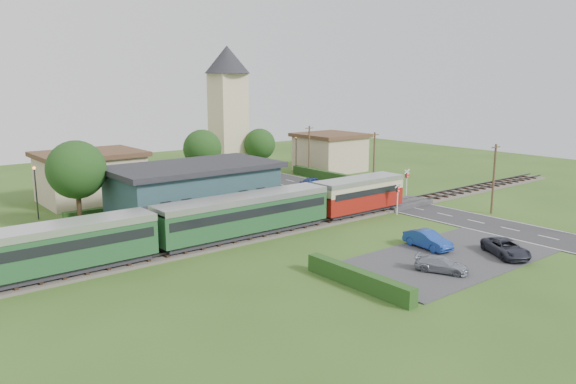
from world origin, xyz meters
TOP-DOWN VIEW (x-y plane):
  - ground at (0.00, 0.00)m, footprint 120.00×120.00m
  - railway_track at (0.00, 2.00)m, footprint 76.00×3.20m
  - road at (10.00, 0.00)m, footprint 6.00×70.00m
  - car_park at (-1.50, -12.00)m, footprint 17.00×9.00m
  - crossing_deck at (10.00, 2.00)m, footprint 6.20×3.40m
  - platform at (-10.00, 5.20)m, footprint 30.00×3.00m
  - equipment_hut at (-18.00, 5.20)m, footprint 2.30×2.30m
  - station_building at (-10.00, 10.99)m, footprint 16.00×9.00m
  - train at (-13.42, 2.00)m, footprint 43.20×2.90m
  - church_tower at (5.00, 28.00)m, footprint 6.00×6.00m
  - house_west at (-15.00, 25.00)m, footprint 10.80×8.80m
  - house_east at (20.00, 24.00)m, footprint 8.80×8.80m
  - hedge_carpark at (-11.00, -12.00)m, footprint 0.80×9.00m
  - hedge_roadside at (14.20, 16.00)m, footprint 0.80×18.00m
  - hedge_station at (-10.00, 15.50)m, footprint 22.00×0.80m
  - tree_a at (-20.00, 14.00)m, footprint 5.20×5.20m
  - tree_b at (-2.00, 23.00)m, footprint 4.60×4.60m
  - tree_c at (8.00, 25.00)m, footprint 4.20×4.20m
  - utility_pole_b at (14.20, -6.00)m, footprint 1.40×0.22m
  - utility_pole_c at (14.20, 10.00)m, footprint 1.40×0.22m
  - utility_pole_d at (14.20, 22.00)m, footprint 1.40×0.22m
  - crossing_signal_near at (6.40, -0.41)m, footprint 0.84×0.28m
  - crossing_signal_far at (13.60, 4.39)m, footprint 0.84×0.28m
  - streetlamp_west at (-22.00, 20.00)m, footprint 0.30×0.30m
  - streetlamp_east at (16.00, 27.00)m, footprint 0.30×0.30m
  - car_on_road at (9.30, 15.55)m, footprint 3.94×1.87m
  - car_park_blue at (-0.61, -9.50)m, footprint 1.84×4.30m
  - car_park_silver at (-4.47, -13.64)m, footprint 2.92×3.95m
  - car_park_dark at (2.36, -14.50)m, footprint 4.03×4.97m
  - pedestrian_near at (-0.96, 5.61)m, footprint 0.54×0.36m
  - pedestrian_far at (-17.31, 4.86)m, footprint 0.58×0.74m

SIDE VIEW (x-z plane):
  - ground at x=0.00m, z-range 0.00..0.00m
  - road at x=10.00m, z-range 0.00..0.05m
  - car_park at x=-1.50m, z-range 0.00..0.08m
  - railway_track at x=0.00m, z-range -0.13..0.36m
  - crossing_deck at x=10.00m, z-range 0.00..0.45m
  - platform at x=-10.00m, z-range 0.00..0.45m
  - hedge_carpark at x=-11.00m, z-range 0.00..1.20m
  - hedge_roadside at x=14.20m, z-range 0.00..1.20m
  - car_park_silver at x=-4.47m, z-range 0.08..1.14m
  - hedge_station at x=-10.00m, z-range 0.00..1.30m
  - car_on_road at x=9.30m, z-range 0.05..1.35m
  - car_park_dark at x=2.36m, z-range 0.08..1.34m
  - car_park_blue at x=-0.61m, z-range 0.08..1.46m
  - pedestrian_near at x=-0.96m, z-range 0.45..1.92m
  - pedestrian_far at x=-17.31m, z-range 0.45..1.96m
  - equipment_hut at x=-18.00m, z-range 0.47..3.02m
  - crossing_signal_near at x=6.40m, z-range 0.50..3.78m
  - crossing_signal_far at x=13.60m, z-range 0.50..3.78m
  - train at x=-13.42m, z-range 0.48..3.88m
  - station_building at x=-10.00m, z-range 0.04..5.34m
  - house_west at x=-15.00m, z-range 0.04..5.54m
  - house_east at x=20.00m, z-range 0.05..5.55m
  - streetlamp_west at x=-22.00m, z-range 0.46..5.62m
  - streetlamp_east at x=16.00m, z-range 0.46..5.62m
  - utility_pole_b at x=14.20m, z-range 0.13..7.13m
  - utility_pole_c at x=14.20m, z-range 0.13..7.13m
  - utility_pole_d at x=14.20m, z-range 0.13..7.13m
  - tree_c at x=8.00m, z-range 1.26..8.04m
  - tree_b at x=-2.00m, z-range 1.35..8.69m
  - tree_a at x=-20.00m, z-range 1.38..9.38m
  - church_tower at x=5.00m, z-range 1.43..19.03m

